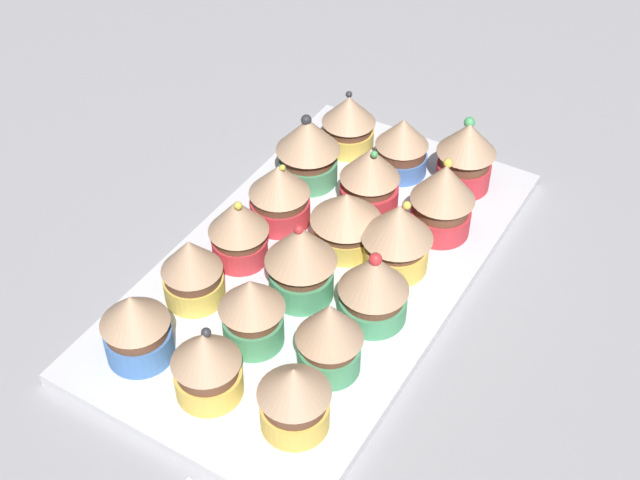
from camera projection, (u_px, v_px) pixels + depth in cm
name	position (u px, v px, depth cm)	size (l,w,h in cm)	color
ground_plane	(320.00, 284.00, 82.74)	(180.00, 180.00, 3.00)	#9E9EA3
baking_tray	(320.00, 268.00, 81.32)	(46.61, 26.11, 1.20)	silver
cupcake_0	(349.00, 122.00, 92.26)	(5.78, 5.78, 6.69)	#EFC651
cupcake_1	(308.00, 149.00, 87.60)	(6.58, 6.58, 7.96)	#4C9E6B
cupcake_2	(279.00, 194.00, 83.19)	(5.97, 5.97, 6.95)	#D1333D
cupcake_3	(238.00, 229.00, 79.07)	(5.64, 5.64, 7.19)	#D1333D
cupcake_4	(192.00, 270.00, 75.42)	(5.45, 5.45, 6.78)	#EFC651
cupcake_5	(136.00, 326.00, 70.49)	(5.78, 5.78, 6.89)	#477AC6
cupcake_6	(398.00, 145.00, 89.26)	(5.53, 5.53, 6.54)	#477AC6
cupcake_7	(372.00, 180.00, 84.30)	(5.93, 5.93, 7.56)	#D1333D
cupcake_8	(346.00, 219.00, 80.51)	(6.77, 6.77, 6.38)	#EFC651
cupcake_9	(301.00, 260.00, 75.19)	(6.42, 6.42, 8.28)	#4C9E6B
cupcake_10	(250.00, 309.00, 71.54)	(5.62, 5.62, 7.15)	#4C9E6B
cupcake_11	(209.00, 365.00, 67.52)	(5.62, 5.62, 7.07)	#EFC651
cupcake_12	(466.00, 154.00, 86.90)	(6.04, 6.04, 8.01)	#D1333D
cupcake_13	(443.00, 198.00, 81.63)	(6.20, 6.20, 8.23)	#D1333D
cupcake_14	(397.00, 235.00, 78.09)	(6.60, 6.60, 7.60)	#EFC651
cupcake_15	(374.00, 286.00, 73.60)	(6.16, 6.16, 7.52)	#4C9E6B
cupcake_16	(329.00, 336.00, 69.16)	(5.58, 5.58, 7.45)	#4C9E6B
cupcake_17	(294.00, 396.00, 65.31)	(5.72, 5.72, 6.65)	#EFC651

